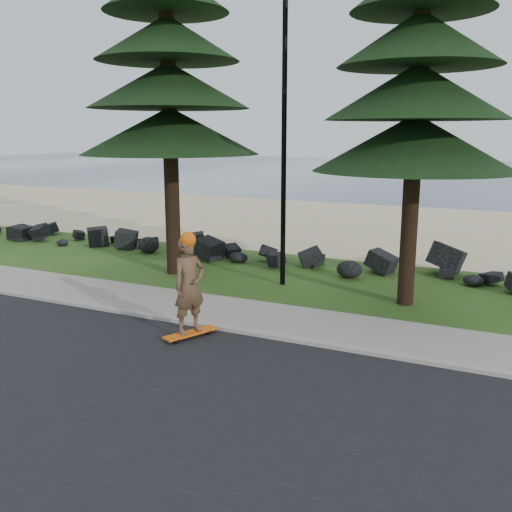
# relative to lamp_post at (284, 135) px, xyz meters

# --- Properties ---
(ground) EXTENTS (160.00, 160.00, 0.00)m
(ground) POSITION_rel_lamp_post_xyz_m (0.00, -3.20, -4.13)
(ground) COLOR #244716
(ground) RESTS_ON ground
(road) EXTENTS (160.00, 7.00, 0.02)m
(road) POSITION_rel_lamp_post_xyz_m (0.00, -7.70, -4.12)
(road) COLOR black
(road) RESTS_ON ground
(kerb) EXTENTS (160.00, 0.20, 0.10)m
(kerb) POSITION_rel_lamp_post_xyz_m (0.00, -4.10, -4.08)
(kerb) COLOR #ABA49A
(kerb) RESTS_ON ground
(sidewalk) EXTENTS (160.00, 2.00, 0.08)m
(sidewalk) POSITION_rel_lamp_post_xyz_m (0.00, -3.00, -4.09)
(sidewalk) COLOR #A09386
(sidewalk) RESTS_ON ground
(beach_sand) EXTENTS (160.00, 15.00, 0.01)m
(beach_sand) POSITION_rel_lamp_post_xyz_m (0.00, 11.30, -4.13)
(beach_sand) COLOR #CABF87
(beach_sand) RESTS_ON ground
(ocean) EXTENTS (160.00, 58.00, 0.01)m
(ocean) POSITION_rel_lamp_post_xyz_m (0.00, 47.80, -4.13)
(ocean) COLOR #334761
(ocean) RESTS_ON ground
(seawall_boulders) EXTENTS (60.00, 2.40, 1.10)m
(seawall_boulders) POSITION_rel_lamp_post_xyz_m (0.00, 2.40, -4.13)
(seawall_boulders) COLOR black
(seawall_boulders) RESTS_ON ground
(lamp_post) EXTENTS (0.25, 0.14, 8.14)m
(lamp_post) POSITION_rel_lamp_post_xyz_m (0.00, 0.00, 0.00)
(lamp_post) COLOR black
(lamp_post) RESTS_ON ground
(skateboarder) EXTENTS (0.76, 1.22, 2.24)m
(skateboarder) POSITION_rel_lamp_post_xyz_m (-0.06, -4.81, -3.01)
(skateboarder) COLOR orange
(skateboarder) RESTS_ON ground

